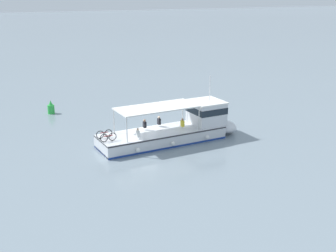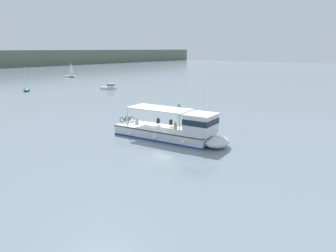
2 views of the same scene
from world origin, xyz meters
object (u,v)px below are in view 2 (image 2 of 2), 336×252
at_px(motorboat_far_left, 109,87).
at_px(channel_buoy, 179,108).
at_px(ferry_main, 176,131).
at_px(sailboat_horizon_west, 27,88).
at_px(sailboat_mid_channel, 71,75).

xyz_separation_m(motorboat_far_left, channel_buoy, (-12.02, -29.52, 0.02)).
xyz_separation_m(ferry_main, sailboat_horizon_west, (10.99, 51.27, -0.47)).
height_order(ferry_main, motorboat_far_left, ferry_main).
height_order(ferry_main, channel_buoy, ferry_main).
bearing_deg(motorboat_far_left, channel_buoy, -112.15).
height_order(ferry_main, sailboat_mid_channel, sailboat_mid_channel).
bearing_deg(sailboat_mid_channel, sailboat_horizon_west, -140.01).
distance_m(sailboat_mid_channel, sailboat_horizon_west, 35.91).
bearing_deg(motorboat_far_left, ferry_main, -122.31).
bearing_deg(motorboat_far_left, sailboat_horizon_west, 136.66).
bearing_deg(sailboat_mid_channel, motorboat_far_left, -111.51).
height_order(ferry_main, sailboat_horizon_west, sailboat_horizon_west).
xyz_separation_m(ferry_main, channel_buoy, (12.39, 9.08, -0.45)).
bearing_deg(sailboat_horizon_west, channel_buoy, -88.09).
relative_size(sailboat_mid_channel, motorboat_far_left, 1.47).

